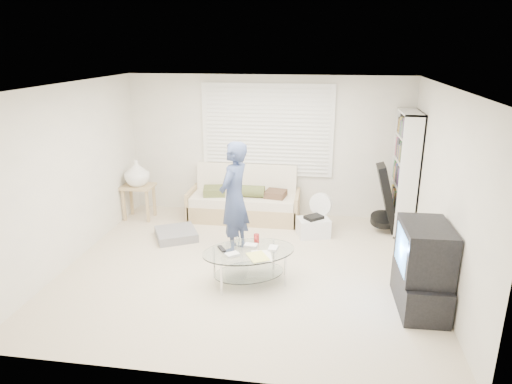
% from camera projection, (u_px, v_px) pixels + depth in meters
% --- Properties ---
extents(ground, '(5.00, 5.00, 0.00)m').
position_uv_depth(ground, '(247.00, 267.00, 6.42)').
color(ground, '#C4B498').
rests_on(ground, ground).
extents(room_shell, '(5.02, 4.52, 2.51)m').
position_uv_depth(room_shell, '(252.00, 147.00, 6.36)').
color(room_shell, silver).
rests_on(room_shell, ground).
extents(window_blinds, '(2.32, 0.08, 1.62)m').
position_uv_depth(window_blinds, '(267.00, 130.00, 8.01)').
color(window_blinds, silver).
rests_on(window_blinds, ground).
extents(futon_sofa, '(1.95, 0.78, 0.95)m').
position_uv_depth(futon_sofa, '(244.00, 202.00, 8.13)').
color(futon_sofa, tan).
rests_on(futon_sofa, ground).
extents(grey_floor_pillow, '(0.83, 0.83, 0.14)m').
position_uv_depth(grey_floor_pillow, '(176.00, 234.00, 7.36)').
color(grey_floor_pillow, slate).
rests_on(grey_floor_pillow, ground).
extents(side_table, '(0.54, 0.44, 1.08)m').
position_uv_depth(side_table, '(137.00, 176.00, 7.99)').
color(side_table, tan).
rests_on(side_table, ground).
extents(bookshelf, '(0.31, 0.84, 1.99)m').
position_uv_depth(bookshelf, '(405.00, 173.00, 7.43)').
color(bookshelf, white).
rests_on(bookshelf, ground).
extents(guitar_case, '(0.46, 0.42, 1.13)m').
position_uv_depth(guitar_case, '(386.00, 203.00, 7.48)').
color(guitar_case, black).
rests_on(guitar_case, ground).
extents(floor_fan, '(0.40, 0.27, 0.65)m').
position_uv_depth(floor_fan, '(320.00, 208.00, 7.63)').
color(floor_fan, white).
rests_on(floor_fan, ground).
extents(storage_bin, '(0.58, 0.48, 0.35)m').
position_uv_depth(storage_bin, '(313.00, 227.00, 7.42)').
color(storage_bin, white).
rests_on(storage_bin, ground).
extents(tv_unit, '(0.56, 0.98, 1.05)m').
position_uv_depth(tv_unit, '(422.00, 268.00, 5.31)').
color(tv_unit, black).
rests_on(tv_unit, ground).
extents(coffee_table, '(1.43, 1.21, 0.57)m').
position_uv_depth(coffee_table, '(249.00, 257.00, 5.92)').
color(coffee_table, silver).
rests_on(coffee_table, ground).
extents(standing_person, '(0.57, 0.71, 1.69)m').
position_uv_depth(standing_person, '(234.00, 198.00, 6.67)').
color(standing_person, navy).
rests_on(standing_person, ground).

